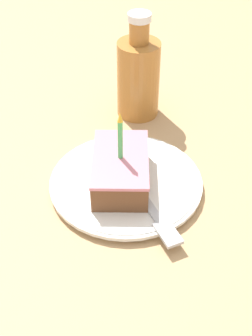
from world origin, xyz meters
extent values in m
cube|color=tan|center=(0.00, 0.00, -0.02)|extent=(2.40, 2.40, 0.04)
cylinder|color=white|center=(0.01, -0.02, 0.01)|extent=(0.22, 0.22, 0.01)
cylinder|color=white|center=(0.01, -0.02, 0.01)|extent=(0.23, 0.23, 0.01)
cube|color=brown|center=(0.01, -0.03, 0.03)|extent=(0.08, 0.13, 0.04)
cube|color=#D17A8C|center=(0.01, -0.03, 0.06)|extent=(0.08, 0.13, 0.00)
cylinder|color=#4CBF66|center=(0.01, -0.03, 0.09)|extent=(0.01, 0.01, 0.06)
cone|color=yellow|center=(0.01, -0.03, 0.13)|extent=(0.01, 0.01, 0.01)
cube|color=#B2B2B7|center=(0.04, -0.06, 0.02)|extent=(0.06, 0.11, 0.00)
cube|color=#B2B2B7|center=(0.07, -0.13, 0.02)|extent=(0.04, 0.05, 0.00)
cylinder|color=#B27233|center=(0.03, 0.18, 0.07)|extent=(0.07, 0.07, 0.14)
cylinder|color=#B27233|center=(0.03, 0.18, 0.16)|extent=(0.03, 0.03, 0.04)
cylinder|color=white|center=(0.03, 0.18, 0.18)|extent=(0.04, 0.04, 0.01)
camera|label=1|loc=(0.02, -0.54, 0.48)|focal=50.00mm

